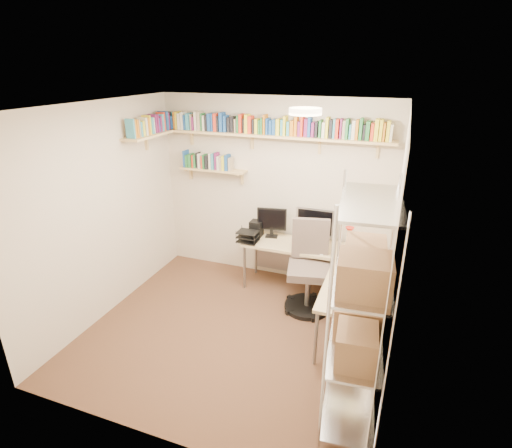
% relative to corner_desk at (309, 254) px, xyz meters
% --- Properties ---
extents(ground, '(3.20, 3.20, 0.00)m').
position_rel_corner_desk_xyz_m(ground, '(-0.65, -0.96, -0.66)').
color(ground, '#47271E').
rests_on(ground, ground).
extents(room_shell, '(3.24, 3.04, 2.52)m').
position_rel_corner_desk_xyz_m(room_shell, '(-0.64, -0.96, 0.89)').
color(room_shell, beige).
rests_on(room_shell, ground).
extents(wall_shelves, '(3.12, 1.09, 0.79)m').
position_rel_corner_desk_xyz_m(wall_shelves, '(-1.06, 0.34, 1.37)').
color(wall_shelves, '#D5B778').
rests_on(wall_shelves, ground).
extents(corner_desk, '(1.83, 1.69, 1.15)m').
position_rel_corner_desk_xyz_m(corner_desk, '(0.00, 0.00, 0.00)').
color(corner_desk, '#D2B088').
rests_on(corner_desk, ground).
extents(office_chair, '(0.60, 0.60, 1.12)m').
position_rel_corner_desk_xyz_m(office_chair, '(0.04, -0.15, -0.18)').
color(office_chair, black).
rests_on(office_chair, ground).
extents(wire_rack, '(0.52, 0.94, 2.09)m').
position_rel_corner_desk_xyz_m(wire_rack, '(0.77, -1.73, 0.50)').
color(wire_rack, silver).
rests_on(wire_rack, ground).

